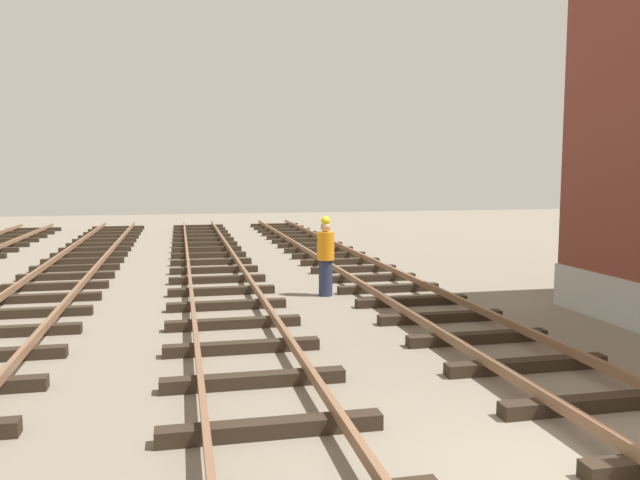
{
  "coord_description": "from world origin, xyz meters",
  "views": [
    {
      "loc": [
        -3.57,
        -5.06,
        2.89
      ],
      "look_at": [
        -0.46,
        9.09,
        1.35
      ],
      "focal_mm": 35.99,
      "sensor_mm": 36.0,
      "label": 1
    }
  ],
  "objects": [
    {
      "name": "track_worker_foreground",
      "position": [
        -0.26,
        9.39,
        0.93
      ],
      "size": [
        0.4,
        0.4,
        1.87
      ],
      "color": "#262D4C",
      "rests_on": "ground"
    }
  ]
}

